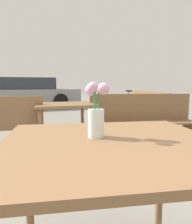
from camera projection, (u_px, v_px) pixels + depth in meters
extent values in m
cube|color=brown|center=(113.00, 144.00, 0.98)|extent=(1.05, 1.01, 0.03)
cylinder|color=brown|center=(29.00, 187.00, 1.36)|extent=(0.05, 0.05, 0.72)
cylinder|color=brown|center=(160.00, 178.00, 1.50)|extent=(0.05, 0.05, 0.72)
cylinder|color=silver|center=(96.00, 123.00, 1.04)|extent=(0.08, 0.08, 0.14)
cylinder|color=silver|center=(96.00, 129.00, 1.05)|extent=(0.07, 0.07, 0.07)
cylinder|color=#337038|center=(99.00, 114.00, 1.04)|extent=(0.01, 0.01, 0.21)
sphere|color=#CC99C6|center=(104.00, 89.00, 1.03)|extent=(0.06, 0.06, 0.06)
cylinder|color=#337038|center=(94.00, 114.00, 1.05)|extent=(0.01, 0.01, 0.20)
sphere|color=#CC99C6|center=(91.00, 90.00, 1.05)|extent=(0.06, 0.06, 0.06)
cylinder|color=#337038|center=(95.00, 113.00, 1.03)|extent=(0.01, 0.01, 0.22)
sphere|color=#CC99C6|center=(93.00, 87.00, 0.99)|extent=(0.05, 0.05, 0.05)
cube|color=brown|center=(140.00, 112.00, 4.43)|extent=(0.44, 1.81, 0.02)
cube|color=brown|center=(148.00, 101.00, 4.43)|extent=(0.11, 1.79, 0.40)
cube|color=brown|center=(158.00, 131.00, 3.64)|extent=(0.33, 0.07, 0.43)
cube|color=brown|center=(127.00, 116.00, 5.27)|extent=(0.33, 0.07, 0.43)
cube|color=brown|center=(40.00, 142.00, 2.96)|extent=(0.06, 0.32, 0.43)
cube|color=brown|center=(143.00, 122.00, 3.20)|extent=(1.59, 0.54, 0.02)
cube|color=brown|center=(140.00, 107.00, 3.33)|extent=(1.55, 0.22, 0.40)
cube|color=brown|center=(189.00, 136.00, 3.31)|extent=(0.10, 0.33, 0.43)
cube|color=brown|center=(95.00, 139.00, 3.15)|extent=(0.10, 0.33, 0.43)
cube|color=brown|center=(64.00, 105.00, 2.89)|extent=(0.81, 0.70, 0.03)
cylinder|color=brown|center=(41.00, 138.00, 2.60)|extent=(0.05, 0.05, 0.71)
cylinder|color=brown|center=(92.00, 135.00, 2.80)|extent=(0.05, 0.05, 0.71)
cylinder|color=brown|center=(39.00, 130.00, 3.09)|extent=(0.05, 0.05, 0.71)
cylinder|color=brown|center=(82.00, 127.00, 3.28)|extent=(0.05, 0.05, 0.71)
cylinder|color=black|center=(117.00, 107.00, 6.20)|extent=(0.60, 0.45, 0.72)
cylinder|color=black|center=(155.00, 108.00, 5.81)|extent=(0.60, 0.45, 0.72)
cube|color=maroon|center=(135.00, 99.00, 5.97)|extent=(0.77, 0.57, 0.03)
cylinder|color=maroon|center=(129.00, 95.00, 6.03)|extent=(0.02, 0.02, 0.21)
cube|color=black|center=(129.00, 91.00, 6.02)|extent=(0.16, 0.14, 0.04)
cube|color=maroon|center=(153.00, 93.00, 5.77)|extent=(0.29, 0.38, 0.02)
cube|color=gray|center=(24.00, 97.00, 9.25)|extent=(4.71, 2.35, 0.63)
cube|color=#2D333D|center=(23.00, 83.00, 9.18)|extent=(2.67, 1.96, 0.48)
cylinder|color=black|center=(54.00, 98.00, 10.55)|extent=(0.62, 0.25, 0.60)
cylinder|color=black|center=(61.00, 101.00, 8.95)|extent=(0.62, 0.25, 0.60)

